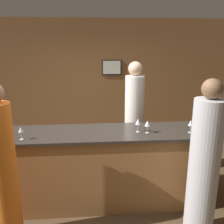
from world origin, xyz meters
The scene contains 10 objects.
ground_plane centered at (0.00, 0.00, 0.00)m, with size 14.00×14.00×0.00m, color #4C3823.
back_wall centered at (0.00, 2.42, 1.40)m, with size 8.00×0.08×2.80m.
bar_counter centered at (0.00, 0.00, 0.55)m, with size 3.36×0.74×1.09m.
bartender centered at (0.71, 0.72, 0.95)m, with size 0.31×0.31×1.99m.
guest_0 centered at (-0.98, -0.68, 0.90)m, with size 0.31×0.31×1.89m.
guest_1 centered at (1.26, -0.76, 0.90)m, with size 0.34×0.34×1.92m.
wine_glass_0 centered at (-0.89, -0.21, 1.22)m, with size 0.06×0.06×0.17m.
wine_glass_1 centered at (0.63, -0.05, 1.24)m, with size 0.08×0.08×0.19m.
wine_glass_2 centered at (0.75, -0.10, 1.22)m, with size 0.08×0.08×0.17m.
wine_glass_3 centered at (1.33, -0.14, 1.23)m, with size 0.07×0.07×0.18m.
Camera 1 is at (0.01, -3.24, 2.26)m, focal length 40.00 mm.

